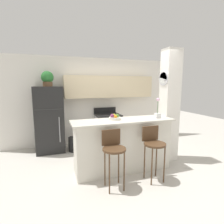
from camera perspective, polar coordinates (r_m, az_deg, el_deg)
The scene contains 12 objects.
ground_plane at distance 3.87m, azimuth 3.51°, elevation -18.24°, with size 14.00×14.00×0.00m, color beige.
wall_back at distance 5.33m, azimuth -3.09°, elevation 5.42°, with size 5.60×0.38×2.55m.
pillar_right at distance 4.23m, azimuth 18.20°, elevation 1.89°, with size 0.38×0.32×2.55m.
counter_bar at distance 3.66m, azimuth 3.59°, elevation -10.68°, with size 2.07×0.62×1.07m.
refrigerator at distance 4.89m, azimuth -19.68°, elevation -2.29°, with size 0.71×0.68×1.72m.
stove_range at distance 5.22m, azimuth -1.33°, elevation -5.57°, with size 0.69×0.67×1.07m.
bar_stool_left at distance 3.02m, azimuth 0.49°, elevation -12.18°, with size 0.39×0.39×1.00m.
bar_stool_right at distance 3.34m, azimuth 13.43°, elevation -10.30°, with size 0.39×0.39×1.00m.
potted_plant_on_fridge at distance 4.81m, azimuth -20.35°, elevation 10.23°, with size 0.31×0.31×0.39m.
orchid_vase at distance 3.79m, azimuth 14.63°, elevation 0.04°, with size 0.11×0.11×0.43m.
fruit_bowl at distance 3.51m, azimuth 0.88°, elevation -1.80°, with size 0.24×0.24×0.12m.
trash_bin at distance 4.86m, azimuth -12.38°, elevation -10.22°, with size 0.28×0.28×0.38m.
Camera 1 is at (-1.33, -3.18, 1.76)m, focal length 28.00 mm.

